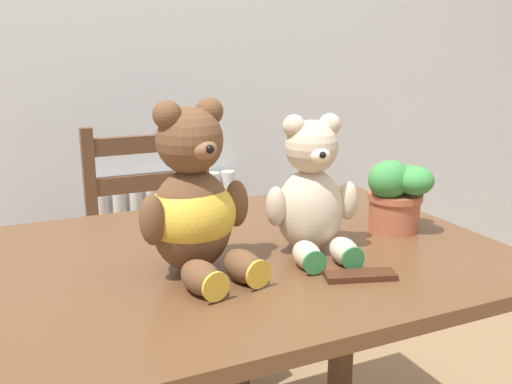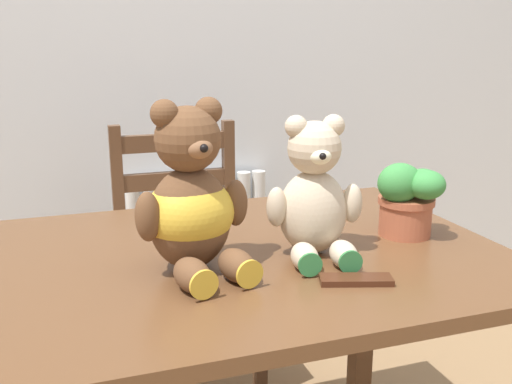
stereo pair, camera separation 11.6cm
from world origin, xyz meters
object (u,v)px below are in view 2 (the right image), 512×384
(teddy_bear_right, at_px, (314,196))
(potted_plant, at_px, (407,194))
(teddy_bear_left, at_px, (191,203))
(wooden_chair_behind, at_px, (184,257))
(chocolate_bar, at_px, (356,280))

(teddy_bear_right, relative_size, potted_plant, 1.68)
(teddy_bear_left, relative_size, potted_plant, 1.92)
(wooden_chair_behind, height_order, chocolate_bar, wooden_chair_behind)
(wooden_chair_behind, height_order, potted_plant, potted_plant)
(teddy_bear_right, xyz_separation_m, chocolate_bar, (0.01, -0.17, -0.12))
(wooden_chair_behind, bearing_deg, teddy_bear_left, 80.13)
(wooden_chair_behind, bearing_deg, teddy_bear_right, 98.85)
(wooden_chair_behind, xyz_separation_m, potted_plant, (0.38, -0.75, 0.38))
(wooden_chair_behind, xyz_separation_m, teddy_bear_left, (-0.14, -0.80, 0.42))
(potted_plant, bearing_deg, chocolate_bar, -138.65)
(teddy_bear_right, bearing_deg, wooden_chair_behind, -72.18)
(wooden_chair_behind, bearing_deg, potted_plant, 116.79)
(potted_plant, bearing_deg, teddy_bear_left, -175.27)
(wooden_chair_behind, height_order, teddy_bear_right, teddy_bear_right)
(wooden_chair_behind, distance_m, chocolate_bar, 1.02)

